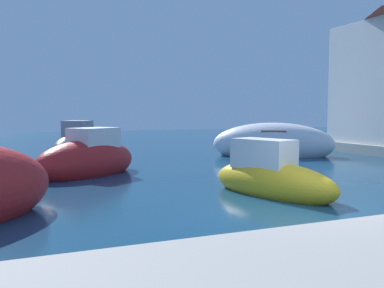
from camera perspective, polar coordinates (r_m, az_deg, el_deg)
The scene contains 5 objects.
ground at distance 9.12m, azimuth 16.35°, elevation -9.23°, with size 80.00×80.00×0.00m, color navy.
moored_boat_2 at distance 14.60m, azimuth -13.97°, elevation -2.10°, with size 4.33×3.71×1.92m.
moored_boat_3 at distance 20.52m, azimuth 10.94°, elevation -0.01°, with size 6.10×4.98×2.06m.
moored_boat_4 at distance 10.99m, azimuth 10.64°, elevation -4.56°, with size 2.34×3.95×1.67m.
moored_boat_6 at distance 20.89m, azimuth -15.50°, elevation -0.21°, with size 3.23×4.00×2.00m.
Camera 1 is at (-5.56, -6.91, 2.12)m, focal length 39.29 mm.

